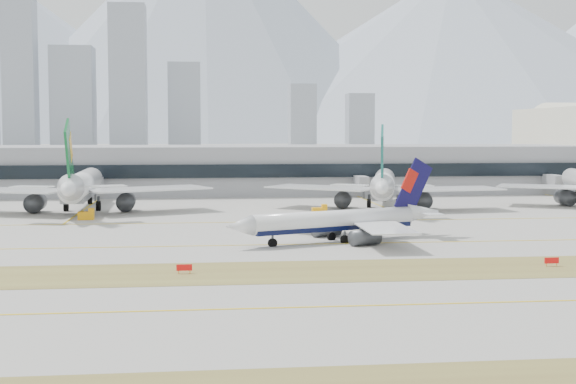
{
  "coord_description": "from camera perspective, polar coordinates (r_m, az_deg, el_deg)",
  "views": [
    {
      "loc": [
        -15.88,
        -144.42,
        20.29
      ],
      "look_at": [
        2.57,
        18.0,
        7.5
      ],
      "focal_mm": 50.0,
      "sensor_mm": 36.0,
      "label": 1
    }
  ],
  "objects": [
    {
      "name": "hold_sign_left",
      "position": [
        114.1,
        -7.39,
        -5.36
      ],
      "size": [
        2.2,
        0.15,
        1.35
      ],
      "color": "red",
      "rests_on": "ground"
    },
    {
      "name": "taxiing_airliner",
      "position": [
        145.75,
        3.83,
        -2.09
      ],
      "size": [
        43.1,
        36.42,
        15.14
      ],
      "rotation": [
        0.0,
        0.0,
        3.52
      ],
      "color": "white",
      "rests_on": "ground"
    },
    {
      "name": "city_skyline",
      "position": [
        605.43,
        -15.22,
        7.11
      ],
      "size": [
        342.0,
        49.8,
        140.0
      ],
      "color": "#8F96A3",
      "rests_on": "ground"
    },
    {
      "name": "apron_markings",
      "position": [
        94.06,
        3.43,
        -7.98
      ],
      "size": [
        360.0,
        122.22,
        0.06
      ],
      "color": "brown",
      "rests_on": "ground"
    },
    {
      "name": "hold_sign_right",
      "position": [
        125.44,
        18.24,
        -4.65
      ],
      "size": [
        2.2,
        0.15,
        1.35
      ],
      "color": "red",
      "rests_on": "ground"
    },
    {
      "name": "widebody_cathay",
      "position": [
        208.25,
        6.8,
        0.45
      ],
      "size": [
        59.2,
        59.06,
        21.76
      ],
      "rotation": [
        0.0,
        0.0,
        1.32
      ],
      "color": "white",
      "rests_on": "ground"
    },
    {
      "name": "mountain_ridge",
      "position": [
        1557.73,
        -4.72,
        10.41
      ],
      "size": [
        2830.0,
        1120.0,
        470.0
      ],
      "color": "#9EA8B7",
      "rests_on": "ground"
    },
    {
      "name": "gse_b",
      "position": [
        185.98,
        -14.12,
        -1.6
      ],
      "size": [
        3.55,
        2.0,
        2.6
      ],
      "color": "#F7A20D",
      "rests_on": "ground"
    },
    {
      "name": "ground",
      "position": [
        146.7,
        -0.2,
        -3.48
      ],
      "size": [
        3000.0,
        3000.0,
        0.0
      ],
      "primitive_type": "plane",
      "color": "#A09C95",
      "rests_on": "ground"
    },
    {
      "name": "terminal",
      "position": [
        260.06,
        -2.97,
        1.65
      ],
      "size": [
        280.0,
        43.1,
        15.0
      ],
      "color": "gray",
      "rests_on": "ground"
    },
    {
      "name": "gse_c",
      "position": [
        189.97,
        2.29,
        -1.34
      ],
      "size": [
        3.55,
        2.0,
        2.6
      ],
      "color": "#F7A20D",
      "rests_on": "ground"
    },
    {
      "name": "widebody_eva",
      "position": [
        204.88,
        -14.48,
        0.37
      ],
      "size": [
        64.63,
        63.12,
        23.04
      ],
      "rotation": [
        0.0,
        0.0,
        1.6
      ],
      "color": "white",
      "rests_on": "ground"
    }
  ]
}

